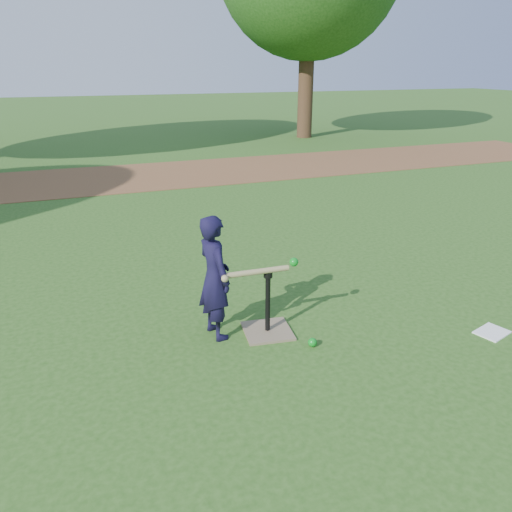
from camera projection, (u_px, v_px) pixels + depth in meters
name	position (u px, v px, depth m)	size (l,w,h in m)	color
ground	(240.00, 343.00, 4.45)	(80.00, 80.00, 0.00)	#285116
dirt_strip	(128.00, 177.00, 10.98)	(24.00, 3.00, 0.01)	brown
child	(215.00, 277.00, 4.40)	(0.42, 0.27, 1.14)	black
wiffle_ball_ground	(312.00, 342.00, 4.39)	(0.08, 0.08, 0.08)	#0C881C
clipboard	(492.00, 332.00, 4.62)	(0.30, 0.23, 0.01)	white
batting_tee	(268.00, 321.00, 4.60)	(0.48, 0.48, 0.61)	#826E52
swing_action	(261.00, 270.00, 4.36)	(0.72, 0.11, 0.12)	tan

